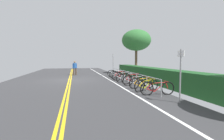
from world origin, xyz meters
TOP-DOWN VIEW (x-y plane):
  - ground_plane at (0.00, 0.00)m, footprint 36.25×10.17m
  - centre_line_yellow_inner at (0.00, -0.08)m, footprint 32.63×0.10m
  - centre_line_yellow_outer at (0.00, 0.08)m, footprint 32.63×0.10m
  - bike_lane_stripe_white at (0.00, 3.31)m, footprint 32.63×0.12m
  - bike_rack at (2.84, 4.32)m, footprint 9.40×0.05m
  - bicycle_0 at (-1.27, 4.43)m, footprint 0.66×1.70m
  - bicycle_1 at (-0.47, 4.40)m, footprint 0.54×1.77m
  - bicycle_2 at (0.51, 4.29)m, footprint 0.52×1.73m
  - bicycle_3 at (1.44, 4.34)m, footprint 0.48×1.84m
  - bicycle_4 at (2.39, 4.31)m, footprint 0.46×1.79m
  - bicycle_5 at (3.25, 4.46)m, footprint 0.46×1.72m
  - bicycle_6 at (4.19, 4.35)m, footprint 0.67×1.67m
  - bicycle_7 at (5.16, 4.36)m, footprint 0.46×1.68m
  - bicycle_8 at (6.05, 4.27)m, footprint 0.60×1.64m
  - bicycle_9 at (7.05, 4.38)m, footprint 0.46×1.77m
  - pedestrian at (-4.03, 0.43)m, footprint 0.32×0.47m
  - sign_post_near at (-2.25, 4.34)m, footprint 0.36×0.06m
  - sign_post_far at (8.58, 4.55)m, footprint 0.36×0.06m
  - hedge_backdrop at (4.34, 6.30)m, footprint 18.35×1.12m
  - tree_near_left at (-4.57, 7.81)m, footprint 3.53×3.53m

SIDE VIEW (x-z plane):
  - ground_plane at x=0.00m, z-range -0.05..0.00m
  - centre_line_yellow_inner at x=0.00m, z-range 0.00..0.00m
  - centre_line_yellow_outer at x=0.00m, z-range 0.00..0.00m
  - bike_lane_stripe_white at x=0.00m, z-range 0.00..0.00m
  - bicycle_7 at x=5.16m, z-range -0.02..0.67m
  - bicycle_8 at x=6.05m, z-range -0.02..0.68m
  - bicycle_9 at x=7.05m, z-range -0.02..0.69m
  - bicycle_6 at x=4.19m, z-range -0.02..0.69m
  - bicycle_4 at x=2.39m, z-range -0.02..0.69m
  - bicycle_0 at x=-1.27m, z-range -0.02..0.72m
  - bicycle_1 at x=-0.47m, z-range -0.02..0.72m
  - bicycle_5 at x=3.25m, z-range -0.02..0.75m
  - bicycle_3 at x=1.44m, z-range -0.02..0.75m
  - bicycle_2 at x=0.51m, z-range -0.02..0.75m
  - hedge_backdrop at x=4.34m, z-range 0.00..1.10m
  - bike_rack at x=2.84m, z-range 0.22..1.06m
  - pedestrian at x=-4.03m, z-range 0.11..1.69m
  - sign_post_far at x=8.58m, z-range 0.23..2.40m
  - sign_post_near at x=-2.25m, z-range 0.23..2.54m
  - tree_near_left at x=-4.57m, z-range 1.37..6.74m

